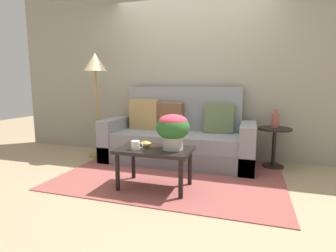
# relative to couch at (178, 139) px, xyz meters

# --- Properties ---
(ground_plane) EXTENTS (14.00, 14.00, 0.00)m
(ground_plane) POSITION_rel_couch_xyz_m (0.10, -0.77, -0.35)
(ground_plane) COLOR tan
(wall_back) EXTENTS (6.40, 0.12, 2.79)m
(wall_back) POSITION_rel_couch_xyz_m (0.10, 0.45, 1.05)
(wall_back) COLOR gray
(wall_back) RESTS_ON ground
(area_rug) EXTENTS (2.73, 1.99, 0.01)m
(area_rug) POSITION_rel_couch_xyz_m (0.10, -0.62, -0.34)
(area_rug) COLOR #994C47
(area_rug) RESTS_ON ground
(couch) EXTENTS (2.22, 0.86, 1.13)m
(couch) POSITION_rel_couch_xyz_m (0.00, 0.00, 0.00)
(couch) COLOR slate
(couch) RESTS_ON ground
(coffee_table) EXTENTS (0.82, 0.52, 0.46)m
(coffee_table) POSITION_rel_couch_xyz_m (0.04, -1.12, 0.05)
(coffee_table) COLOR black
(coffee_table) RESTS_ON ground
(side_table) EXTENTS (0.45, 0.45, 0.57)m
(side_table) POSITION_rel_couch_xyz_m (1.37, 0.11, 0.04)
(side_table) COLOR black
(side_table) RESTS_ON ground
(floor_lamp) EXTENTS (0.36, 0.36, 1.65)m
(floor_lamp) POSITION_rel_couch_xyz_m (-1.32, -0.11, 1.03)
(floor_lamp) COLOR olive
(floor_lamp) RESTS_ON ground
(potted_plant) EXTENTS (0.37, 0.37, 0.38)m
(potted_plant) POSITION_rel_couch_xyz_m (0.25, -1.11, 0.35)
(potted_plant) COLOR #B7B2A8
(potted_plant) RESTS_ON coffee_table
(coffee_mug) EXTENTS (0.14, 0.09, 0.10)m
(coffee_mug) POSITION_rel_couch_xyz_m (-0.13, -1.23, 0.16)
(coffee_mug) COLOR white
(coffee_mug) RESTS_ON coffee_table
(snack_bowl) EXTENTS (0.13, 0.13, 0.07)m
(snack_bowl) POSITION_rel_couch_xyz_m (-0.08, -1.08, 0.15)
(snack_bowl) COLOR gold
(snack_bowl) RESTS_ON coffee_table
(table_vase) EXTENTS (0.10, 0.10, 0.26)m
(table_vase) POSITION_rel_couch_xyz_m (1.37, 0.12, 0.32)
(table_vase) COLOR #934C42
(table_vase) RESTS_ON side_table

